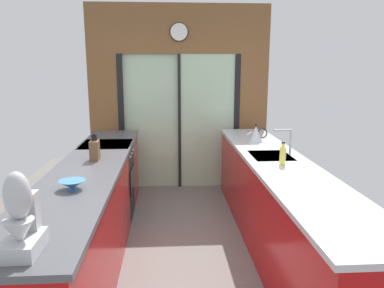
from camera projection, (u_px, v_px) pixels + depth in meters
name	position (u px, v px, depth m)	size (l,w,h in m)	color
ground_plane	(185.00, 239.00, 4.02)	(5.04, 7.60, 0.02)	slate
back_wall_unit	(179.00, 87.00, 5.46)	(2.64, 0.12, 2.70)	brown
left_counter_run	(89.00, 217.00, 3.41)	(0.62, 3.80, 0.92)	#AD0C0F
right_counter_run	(278.00, 206.00, 3.69)	(0.62, 3.80, 0.92)	#AD0C0F
sink_faucet	(288.00, 138.00, 3.81)	(0.19, 0.02, 0.28)	#B7BABC
oven_range	(108.00, 181.00, 4.50)	(0.60, 0.60, 0.92)	black
mixing_bowl	(72.00, 185.00, 2.77)	(0.20, 0.20, 0.07)	teal
knife_block	(95.00, 150.00, 3.62)	(0.08, 0.14, 0.26)	brown
stand_mixer	(21.00, 222.00, 1.81)	(0.17, 0.27, 0.42)	#B7BABC
kettle	(256.00, 134.00, 4.49)	(0.26, 0.17, 0.22)	#B7BABC
soap_bottle	(283.00, 156.00, 3.44)	(0.06, 0.06, 0.22)	#D1CC4C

